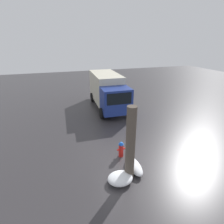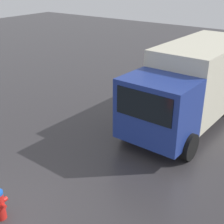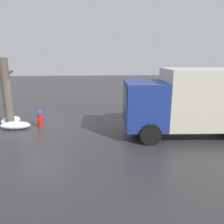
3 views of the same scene
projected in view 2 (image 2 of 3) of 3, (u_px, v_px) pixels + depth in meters
The scene contains 3 objects.
ground_plane at pixel (2, 218), 7.67m from camera, with size 60.00×60.00×0.00m, color #333033.
delivery_truck at pixel (194, 82), 11.87m from camera, with size 6.87×2.80×3.07m.
pedestrian at pixel (155, 119), 10.45m from camera, with size 0.40×0.40×1.84m.
Camera 2 is at (-3.18, -5.67, 5.55)m, focal length 50.00 mm.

